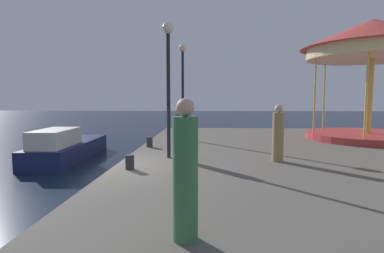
{
  "coord_description": "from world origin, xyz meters",
  "views": [
    {
      "loc": [
        2.63,
        -8.57,
        2.71
      ],
      "look_at": [
        1.95,
        5.63,
        1.41
      ],
      "focal_mm": 28.37,
      "sensor_mm": 36.0,
      "label": 1
    }
  ],
  "objects": [
    {
      "name": "lamp_post_mid_promenade",
      "position": [
        1.41,
        1.13,
        3.75
      ],
      "size": [
        0.36,
        0.36,
        4.31
      ],
      "color": "black",
      "rests_on": "quay_dock"
    },
    {
      "name": "bollard_center",
      "position": [
        0.38,
        3.27,
        1.0
      ],
      "size": [
        0.24,
        0.24,
        0.4
      ],
      "primitive_type": "cylinder",
      "color": "#2D2D33",
      "rests_on": "quay_dock"
    },
    {
      "name": "carousel",
      "position": [
        10.22,
        6.01,
        4.94
      ],
      "size": [
        6.32,
        6.32,
        5.55
      ],
      "color": "#B23333",
      "rests_on": "quay_dock"
    },
    {
      "name": "quay_dock",
      "position": [
        6.9,
        0.0,
        0.4
      ],
      "size": [
        13.8,
        22.61,
        0.8
      ],
      "primitive_type": "cube",
      "color": "#5B564F",
      "rests_on": "ground"
    },
    {
      "name": "person_far_corner",
      "position": [
        1.8,
        0.71,
        1.6
      ],
      "size": [
        0.34,
        0.34,
        1.7
      ],
      "color": "#514C56",
      "rests_on": "quay_dock"
    },
    {
      "name": "bollard_south",
      "position": [
        0.56,
        -0.56,
        1.0
      ],
      "size": [
        0.24,
        0.24,
        0.4
      ],
      "primitive_type": "cylinder",
      "color": "#2D2D33",
      "rests_on": "quay_dock"
    },
    {
      "name": "person_by_the_water",
      "position": [
        2.36,
        -4.62,
        1.7
      ],
      "size": [
        0.34,
        0.34,
        1.92
      ],
      "color": "#387247",
      "rests_on": "quay_dock"
    },
    {
      "name": "motorboat_navy",
      "position": [
        -3.6,
        4.47,
        0.55
      ],
      "size": [
        1.95,
        5.7,
        1.46
      ],
      "color": "#19214C",
      "rests_on": "ground"
    },
    {
      "name": "ground_plane",
      "position": [
        0.0,
        0.0,
        0.0
      ],
      "size": [
        120.0,
        120.0,
        0.0
      ],
      "primitive_type": "plane",
      "color": "black"
    },
    {
      "name": "lamp_post_far_end",
      "position": [
        1.52,
        5.65,
        3.82
      ],
      "size": [
        0.36,
        0.36,
        4.44
      ],
      "color": "black",
      "rests_on": "quay_dock"
    },
    {
      "name": "person_near_carousel",
      "position": [
        4.81,
        0.7,
        1.61
      ],
      "size": [
        0.34,
        0.34,
        1.74
      ],
      "color": "#937A4C",
      "rests_on": "quay_dock"
    }
  ]
}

